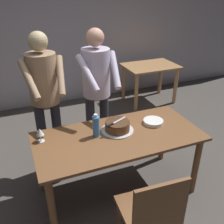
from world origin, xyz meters
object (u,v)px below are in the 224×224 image
at_px(cake_knife, 113,124).
at_px(water_bottle, 96,126).
at_px(person_standing_beside, 45,92).
at_px(background_table, 150,73).
at_px(plate_stack, 153,122).
at_px(chair_near_side, 151,212).
at_px(main_dining_table, 118,144).
at_px(wine_glass_near, 40,132).
at_px(person_cutting_cake, 97,85).
at_px(cake_on_platter, 117,126).

bearing_deg(cake_knife, water_bottle, 174.99).
xyz_separation_m(person_standing_beside, background_table, (2.15, 1.39, -0.50)).
distance_m(plate_stack, chair_near_side, 1.04).
height_order(main_dining_table, wine_glass_near, wine_glass_near).
distance_m(main_dining_table, person_standing_beside, 0.99).
bearing_deg(cake_knife, person_cutting_cake, 87.21).
bearing_deg(cake_knife, cake_on_platter, 24.53).
bearing_deg(chair_near_side, person_standing_beside, 111.28).
bearing_deg(plate_stack, water_bottle, -179.40).
relative_size(main_dining_table, water_bottle, 6.85).
relative_size(person_cutting_cake, person_standing_beside, 1.00).
relative_size(chair_near_side, background_table, 0.90).
bearing_deg(person_standing_beside, water_bottle, -55.75).
relative_size(wine_glass_near, person_cutting_cake, 0.08).
bearing_deg(main_dining_table, plate_stack, 10.03).
bearing_deg(wine_glass_near, person_standing_beside, 72.51).
bearing_deg(cake_on_platter, chair_near_side, -94.86).
bearing_deg(wine_glass_near, cake_on_platter, -7.42).
bearing_deg(person_cutting_cake, background_table, 42.31).
relative_size(cake_knife, water_bottle, 1.02).
xyz_separation_m(main_dining_table, cake_knife, (-0.04, 0.06, 0.23)).
distance_m(main_dining_table, cake_knife, 0.24).
relative_size(main_dining_table, person_cutting_cake, 1.00).
relative_size(cake_on_platter, chair_near_side, 0.38).
xyz_separation_m(main_dining_table, wine_glass_near, (-0.75, 0.19, 0.21)).
bearing_deg(water_bottle, person_standing_beside, 124.25).
relative_size(plate_stack, water_bottle, 0.88).
bearing_deg(plate_stack, wine_glass_near, 174.86).
relative_size(person_cutting_cake, chair_near_side, 1.91).
xyz_separation_m(main_dining_table, cake_on_platter, (0.02, 0.09, 0.16)).
bearing_deg(wine_glass_near, main_dining_table, -14.10).
bearing_deg(main_dining_table, background_table, 52.77).
bearing_deg(chair_near_side, cake_knife, 89.41).
bearing_deg(plate_stack, main_dining_table, -169.97).
relative_size(cake_knife, person_standing_beside, 0.15).
relative_size(main_dining_table, wine_glass_near, 11.89).
height_order(cake_knife, water_bottle, water_bottle).
distance_m(main_dining_table, plate_stack, 0.48).
bearing_deg(background_table, chair_near_side, -119.55).
relative_size(water_bottle, background_table, 0.25).
relative_size(main_dining_table, plate_stack, 7.78).
bearing_deg(cake_on_platter, person_standing_beside, 138.46).
height_order(main_dining_table, chair_near_side, chair_near_side).
relative_size(main_dining_table, person_standing_beside, 1.00).
relative_size(main_dining_table, cake_on_platter, 5.03).
distance_m(cake_on_platter, chair_near_side, 0.93).
height_order(cake_on_platter, chair_near_side, chair_near_side).
distance_m(plate_stack, person_cutting_cake, 0.77).
height_order(plate_stack, water_bottle, water_bottle).
xyz_separation_m(main_dining_table, background_table, (1.55, 2.04, -0.06)).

